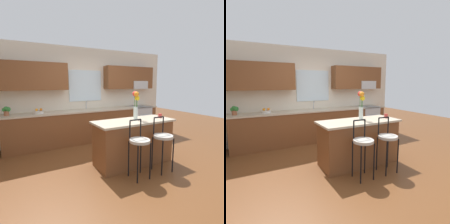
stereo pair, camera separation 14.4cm
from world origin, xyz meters
The scene contains 12 objects.
ground_plane centered at (0.00, 0.00, 0.00)m, with size 14.00×14.00×0.00m, color brown.
back_wall_assembly centered at (0.03, 1.99, 1.51)m, with size 5.60×0.50×2.70m.
counter_run centered at (0.00, 1.70, 0.47)m, with size 4.56×0.64×0.92m.
sink_faucet centered at (-0.04, 1.84, 1.06)m, with size 0.02×0.13×0.23m.
oven_range centered at (1.79, 1.68, 0.46)m, with size 0.60×0.64×0.92m.
kitchen_island centered at (0.22, -0.18, 0.46)m, with size 1.69×0.69×0.92m.
bar_stool_near centered at (-0.06, -0.74, 0.64)m, with size 0.36×0.36×1.04m.
bar_stool_middle centered at (0.49, -0.74, 0.64)m, with size 0.36×0.36×1.04m.
flower_vase centered at (0.32, -0.11, 1.28)m, with size 0.14×0.16×0.59m.
mug_ceramic centered at (0.90, -0.23, 0.97)m, with size 0.08×0.08×0.09m, color #A52D28.
fruit_bowl_oranges centered at (-1.38, 1.70, 0.96)m, with size 0.24×0.24×0.13m.
potted_plant_small centered at (-2.08, 1.70, 1.05)m, with size 0.18×0.12×0.22m.
Camera 1 is at (-1.94, -3.18, 1.67)m, focal length 29.20 mm.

